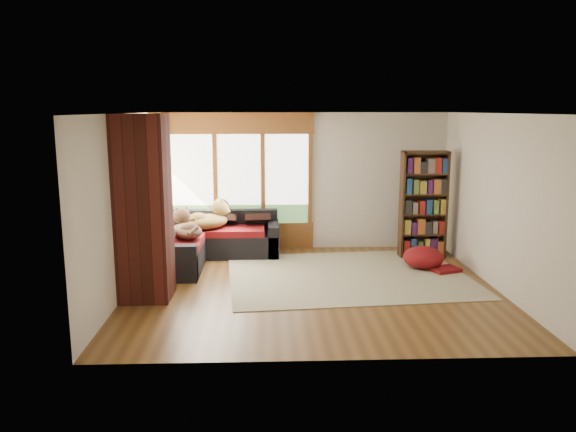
# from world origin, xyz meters

# --- Properties ---
(floor) EXTENTS (5.50, 5.50, 0.00)m
(floor) POSITION_xyz_m (0.00, 0.00, 0.00)
(floor) COLOR #573718
(floor) RESTS_ON ground
(ceiling) EXTENTS (5.50, 5.50, 0.00)m
(ceiling) POSITION_xyz_m (0.00, 0.00, 2.60)
(ceiling) COLOR white
(wall_back) EXTENTS (5.50, 0.04, 2.60)m
(wall_back) POSITION_xyz_m (0.00, 2.50, 1.30)
(wall_back) COLOR silver
(wall_back) RESTS_ON ground
(wall_front) EXTENTS (5.50, 0.04, 2.60)m
(wall_front) POSITION_xyz_m (0.00, -2.50, 1.30)
(wall_front) COLOR silver
(wall_front) RESTS_ON ground
(wall_left) EXTENTS (0.04, 5.00, 2.60)m
(wall_left) POSITION_xyz_m (-2.75, 0.00, 1.30)
(wall_left) COLOR silver
(wall_left) RESTS_ON ground
(wall_right) EXTENTS (0.04, 5.00, 2.60)m
(wall_right) POSITION_xyz_m (2.75, 0.00, 1.30)
(wall_right) COLOR silver
(wall_right) RESTS_ON ground
(windows_back) EXTENTS (2.82, 0.10, 1.90)m
(windows_back) POSITION_xyz_m (-1.20, 2.47, 1.35)
(windows_back) COLOR brown
(windows_back) RESTS_ON wall_back
(windows_left) EXTENTS (0.10, 2.62, 1.90)m
(windows_left) POSITION_xyz_m (-2.72, 1.20, 1.35)
(windows_left) COLOR brown
(windows_left) RESTS_ON wall_left
(roller_blind) EXTENTS (0.03, 0.72, 0.90)m
(roller_blind) POSITION_xyz_m (-2.69, 2.03, 1.75)
(roller_blind) COLOR #859A68
(roller_blind) RESTS_ON wall_left
(brick_chimney) EXTENTS (0.70, 0.70, 2.60)m
(brick_chimney) POSITION_xyz_m (-2.40, -0.35, 1.30)
(brick_chimney) COLOR #471914
(brick_chimney) RESTS_ON ground
(sectional_sofa) EXTENTS (2.20, 2.20, 0.80)m
(sectional_sofa) POSITION_xyz_m (-1.95, 1.70, 0.30)
(sectional_sofa) COLOR black
(sectional_sofa) RESTS_ON ground
(area_rug) EXTENTS (4.04, 3.22, 0.01)m
(area_rug) POSITION_xyz_m (0.62, 0.59, 0.01)
(area_rug) COLOR silver
(area_rug) RESTS_ON ground
(bookshelf) EXTENTS (0.83, 0.28, 1.93)m
(bookshelf) POSITION_xyz_m (2.14, 1.74, 0.97)
(bookshelf) COLOR #3C2414
(bookshelf) RESTS_ON ground
(pouf) EXTENTS (0.70, 0.70, 0.37)m
(pouf) POSITION_xyz_m (1.97, 1.01, 0.20)
(pouf) COLOR maroon
(pouf) RESTS_ON area_rug
(dog_tan) EXTENTS (0.95, 0.87, 0.46)m
(dog_tan) POSITION_xyz_m (-1.70, 1.86, 0.77)
(dog_tan) COLOR brown
(dog_tan) RESTS_ON sectional_sofa
(dog_brindle) EXTENTS (0.74, 0.87, 0.42)m
(dog_brindle) POSITION_xyz_m (-2.05, 1.16, 0.75)
(dog_brindle) COLOR #3D291D
(dog_brindle) RESTS_ON sectional_sofa
(throw_pillows) EXTENTS (1.98, 1.68, 0.45)m
(throw_pillows) POSITION_xyz_m (-1.92, 1.85, 0.78)
(throw_pillows) COLOR black
(throw_pillows) RESTS_ON sectional_sofa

